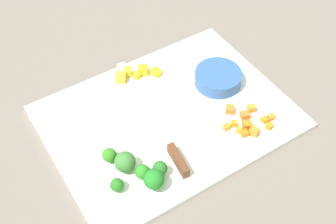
# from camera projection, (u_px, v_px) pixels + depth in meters

# --- Properties ---
(ground_plane) EXTENTS (4.00, 4.00, 0.00)m
(ground_plane) POSITION_uv_depth(u_px,v_px,m) (168.00, 119.00, 0.93)
(ground_plane) COLOR #6B6057
(cutting_board) EXTENTS (0.50, 0.37, 0.01)m
(cutting_board) POSITION_uv_depth(u_px,v_px,m) (168.00, 117.00, 0.92)
(cutting_board) COLOR white
(cutting_board) RESTS_ON ground_plane
(prep_bowl) EXTENTS (0.10, 0.10, 0.03)m
(prep_bowl) POSITION_uv_depth(u_px,v_px,m) (218.00, 78.00, 0.97)
(prep_bowl) COLOR #30568D
(prep_bowl) RESTS_ON cutting_board
(chef_knife) EXTENTS (0.06, 0.35, 0.02)m
(chef_knife) POSITION_uv_depth(u_px,v_px,m) (164.00, 136.00, 0.87)
(chef_knife) COLOR silver
(chef_knife) RESTS_ON cutting_board
(carrot_dice_0) EXTENTS (0.02, 0.02, 0.02)m
(carrot_dice_0) POSITION_uv_depth(u_px,v_px,m) (230.00, 109.00, 0.92)
(carrot_dice_0) COLOR orange
(carrot_dice_0) RESTS_ON cutting_board
(carrot_dice_1) EXTENTS (0.02, 0.02, 0.01)m
(carrot_dice_1) POSITION_uv_depth(u_px,v_px,m) (234.00, 124.00, 0.89)
(carrot_dice_1) COLOR orange
(carrot_dice_1) RESTS_ON cutting_board
(carrot_dice_2) EXTENTS (0.01, 0.01, 0.01)m
(carrot_dice_2) POSITION_uv_depth(u_px,v_px,m) (269.00, 126.00, 0.89)
(carrot_dice_2) COLOR orange
(carrot_dice_2) RESTS_ON cutting_board
(carrot_dice_3) EXTENTS (0.02, 0.02, 0.02)m
(carrot_dice_3) POSITION_uv_depth(u_px,v_px,m) (254.00, 132.00, 0.88)
(carrot_dice_3) COLOR orange
(carrot_dice_3) RESTS_ON cutting_board
(carrot_dice_4) EXTENTS (0.02, 0.02, 0.02)m
(carrot_dice_4) POSITION_uv_depth(u_px,v_px,m) (245.00, 116.00, 0.91)
(carrot_dice_4) COLOR orange
(carrot_dice_4) RESTS_ON cutting_board
(carrot_dice_5) EXTENTS (0.02, 0.02, 0.01)m
(carrot_dice_5) POSITION_uv_depth(u_px,v_px,m) (251.00, 108.00, 0.92)
(carrot_dice_5) COLOR orange
(carrot_dice_5) RESTS_ON cutting_board
(carrot_dice_6) EXTENTS (0.01, 0.01, 0.01)m
(carrot_dice_6) POSITION_uv_depth(u_px,v_px,m) (226.00, 127.00, 0.89)
(carrot_dice_6) COLOR orange
(carrot_dice_6) RESTS_ON cutting_board
(carrot_dice_7) EXTENTS (0.01, 0.01, 0.01)m
(carrot_dice_7) POSITION_uv_depth(u_px,v_px,m) (264.00, 120.00, 0.90)
(carrot_dice_7) COLOR orange
(carrot_dice_7) RESTS_ON cutting_board
(carrot_dice_8) EXTENTS (0.02, 0.02, 0.02)m
(carrot_dice_8) POSITION_uv_depth(u_px,v_px,m) (247.00, 125.00, 0.89)
(carrot_dice_8) COLOR orange
(carrot_dice_8) RESTS_ON cutting_board
(carrot_dice_9) EXTENTS (0.02, 0.01, 0.01)m
(carrot_dice_9) POSITION_uv_depth(u_px,v_px,m) (271.00, 117.00, 0.91)
(carrot_dice_9) COLOR orange
(carrot_dice_9) RESTS_ON cutting_board
(carrot_dice_10) EXTENTS (0.02, 0.02, 0.01)m
(carrot_dice_10) POSITION_uv_depth(u_px,v_px,m) (239.00, 130.00, 0.89)
(carrot_dice_10) COLOR orange
(carrot_dice_10) RESTS_ON cutting_board
(carrot_dice_11) EXTENTS (0.02, 0.02, 0.01)m
(carrot_dice_11) POSITION_uv_depth(u_px,v_px,m) (244.00, 133.00, 0.88)
(carrot_dice_11) COLOR orange
(carrot_dice_11) RESTS_ON cutting_board
(pepper_dice_0) EXTENTS (0.02, 0.02, 0.01)m
(pepper_dice_0) POSITION_uv_depth(u_px,v_px,m) (137.00, 76.00, 0.98)
(pepper_dice_0) COLOR yellow
(pepper_dice_0) RESTS_ON cutting_board
(pepper_dice_1) EXTENTS (0.03, 0.03, 0.02)m
(pepper_dice_1) POSITION_uv_depth(u_px,v_px,m) (128.00, 72.00, 0.99)
(pepper_dice_1) COLOR yellow
(pepper_dice_1) RESTS_ON cutting_board
(pepper_dice_2) EXTENTS (0.03, 0.03, 0.02)m
(pepper_dice_2) POSITION_uv_depth(u_px,v_px,m) (143.00, 70.00, 0.99)
(pepper_dice_2) COLOR yellow
(pepper_dice_2) RESTS_ON cutting_board
(pepper_dice_3) EXTENTS (0.02, 0.02, 0.02)m
(pepper_dice_3) POSITION_uv_depth(u_px,v_px,m) (156.00, 72.00, 0.99)
(pepper_dice_3) COLOR yellow
(pepper_dice_3) RESTS_ON cutting_board
(pepper_dice_4) EXTENTS (0.03, 0.03, 0.02)m
(pepper_dice_4) POSITION_uv_depth(u_px,v_px,m) (121.00, 77.00, 0.98)
(pepper_dice_4) COLOR yellow
(pepper_dice_4) RESTS_ON cutting_board
(broccoli_floret_0) EXTENTS (0.04, 0.04, 0.05)m
(broccoli_floret_0) POSITION_uv_depth(u_px,v_px,m) (154.00, 180.00, 0.78)
(broccoli_floret_0) COLOR #86BB6D
(broccoli_floret_0) RESTS_ON cutting_board
(broccoli_floret_1) EXTENTS (0.03, 0.03, 0.03)m
(broccoli_floret_1) POSITION_uv_depth(u_px,v_px,m) (160.00, 168.00, 0.81)
(broccoli_floret_1) COLOR #80BE57
(broccoli_floret_1) RESTS_ON cutting_board
(broccoli_floret_2) EXTENTS (0.03, 0.03, 0.03)m
(broccoli_floret_2) POSITION_uv_depth(u_px,v_px,m) (109.00, 155.00, 0.83)
(broccoli_floret_2) COLOR #84BB61
(broccoli_floret_2) RESTS_ON cutting_board
(broccoli_floret_3) EXTENTS (0.03, 0.03, 0.03)m
(broccoli_floret_3) POSITION_uv_depth(u_px,v_px,m) (117.00, 185.00, 0.79)
(broccoli_floret_3) COLOR #91B75E
(broccoli_floret_3) RESTS_ON cutting_board
(broccoli_floret_4) EXTENTS (0.03, 0.03, 0.03)m
(broccoli_floret_4) POSITION_uv_depth(u_px,v_px,m) (142.00, 172.00, 0.80)
(broccoli_floret_4) COLOR #82B95E
(broccoli_floret_4) RESTS_ON cutting_board
(broccoli_floret_5) EXTENTS (0.04, 0.04, 0.04)m
(broccoli_floret_5) POSITION_uv_depth(u_px,v_px,m) (125.00, 162.00, 0.81)
(broccoli_floret_5) COLOR #7FBF5D
(broccoli_floret_5) RESTS_ON cutting_board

